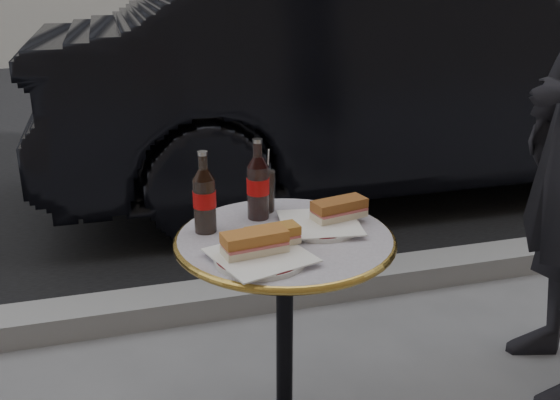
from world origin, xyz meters
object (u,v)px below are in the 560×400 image
object	(u,v)px
plate_left	(261,258)
cola_bottle_right	(258,179)
plate_right	(320,225)
parked_car	(394,77)
cola_glass	(265,191)
cola_bottle_left	(204,192)
bistro_table	(285,347)

from	to	relation	value
plate_left	cola_bottle_right	bearing A→B (deg)	76.96
plate_right	parked_car	bearing A→B (deg)	59.60
cola_glass	plate_right	bearing A→B (deg)	-55.87
plate_left	plate_right	size ratio (longest dim) A/B	1.03
plate_right	cola_glass	xyz separation A→B (m)	(-0.12, 0.17, 0.06)
plate_left	cola_bottle_right	xyz separation A→B (m)	(0.07, 0.29, 0.12)
plate_left	cola_bottle_left	world-z (taller)	cola_bottle_left
cola_bottle_left	parked_car	xyz separation A→B (m)	(1.64, 2.19, -0.09)
plate_right	cola_bottle_right	distance (m)	0.23
plate_right	cola_glass	size ratio (longest dim) A/B	1.82
plate_right	cola_bottle_left	bearing A→B (deg)	168.80
bistro_table	parked_car	world-z (taller)	parked_car
plate_left	bistro_table	bearing A→B (deg)	52.54
plate_right	parked_car	world-z (taller)	parked_car
cola_glass	parked_car	size ratio (longest dim) A/B	0.03
plate_right	cola_bottle_right	size ratio (longest dim) A/B	0.95
bistro_table	plate_right	distance (m)	0.39
plate_right	cola_bottle_left	world-z (taller)	cola_bottle_left
parked_car	cola_bottle_left	bearing A→B (deg)	143.33
bistro_table	plate_right	bearing A→B (deg)	13.51
plate_left	plate_right	bearing A→B (deg)	37.08
bistro_table	plate_right	xyz separation A→B (m)	(0.11, 0.03, 0.37)
plate_left	cola_bottle_right	world-z (taller)	cola_bottle_right
cola_bottle_left	cola_bottle_right	world-z (taller)	cola_bottle_right
cola_bottle_right	parked_car	world-z (taller)	parked_car
plate_left	parked_car	world-z (taller)	parked_car
cola_bottle_left	cola_glass	xyz separation A→B (m)	(0.20, 0.11, -0.05)
plate_left	parked_car	bearing A→B (deg)	57.51
plate_left	plate_right	distance (m)	0.27
bistro_table	plate_left	world-z (taller)	plate_left
bistro_table	cola_bottle_right	size ratio (longest dim) A/B	3.00
plate_right	cola_glass	bearing A→B (deg)	124.13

